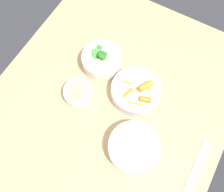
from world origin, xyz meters
name	(u,v)px	position (x,y,z in m)	size (l,w,h in m)	color
ground_plane	(109,147)	(0.00, 0.00, 0.00)	(10.00, 10.00, 0.00)	#2D2D33
dining_table	(107,119)	(0.00, 0.00, 0.65)	(1.13, 0.89, 0.77)	tan
bowl_carrots	(136,91)	(-0.11, 0.07, 0.80)	(0.19, 0.19, 0.07)	silver
bowl_greens	(102,60)	(-0.16, -0.11, 0.81)	(0.16, 0.16, 0.10)	silver
bowl_beans_hotdog	(134,147)	(0.08, 0.16, 0.80)	(0.18, 0.18, 0.06)	white
bowl_cookies	(78,92)	(0.00, -0.12, 0.80)	(0.12, 0.12, 0.05)	silver
ruler	(190,183)	(0.09, 0.39, 0.78)	(0.33, 0.03, 0.00)	#EFB7C6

